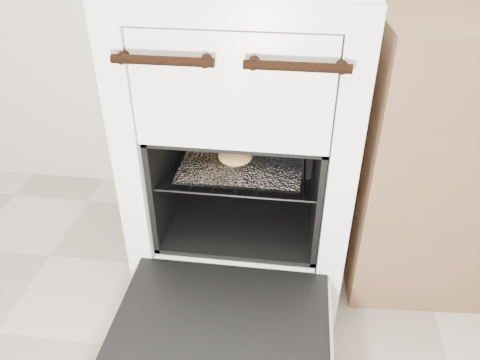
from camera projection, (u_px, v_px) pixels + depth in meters
The scene contains 5 objects.
stove at pixel (246, 140), 1.47m from camera, with size 0.62×0.69×0.95m.
oven_door at pixel (221, 329), 1.17m from camera, with size 0.56×0.43×0.04m.
oven_rack at pixel (244, 157), 1.42m from camera, with size 0.45×0.43×0.01m.
foil_sheet at pixel (243, 159), 1.40m from camera, with size 0.35×0.31×0.01m, color silver.
baked_rolls at pixel (223, 145), 1.42m from camera, with size 0.21×0.22×0.05m.
Camera 1 is at (0.19, -0.14, 1.16)m, focal length 35.00 mm.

